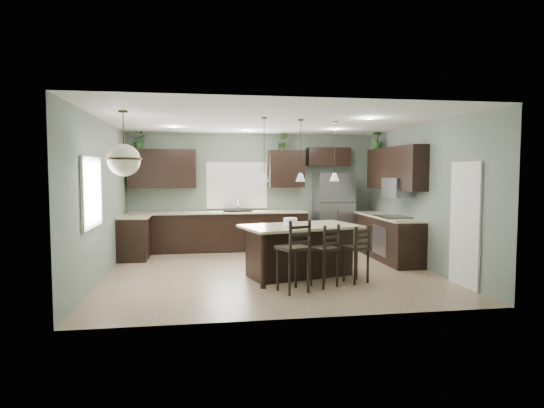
{
  "coord_description": "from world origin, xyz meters",
  "views": [
    {
      "loc": [
        -1.27,
        -8.31,
        1.87
      ],
      "look_at": [
        0.1,
        0.4,
        1.25
      ],
      "focal_mm": 30.0,
      "sensor_mm": 36.0,
      "label": 1
    }
  ],
  "objects_px": {
    "kitchen_island": "(300,251)",
    "bar_stool_left": "(293,256)",
    "bar_stool_center": "(324,255)",
    "bar_stool_right": "(356,254)",
    "refrigerator": "(333,211)",
    "serving_dish": "(290,222)",
    "plant_back_left": "(140,140)"
  },
  "relations": [
    {
      "from": "kitchen_island",
      "to": "bar_stool_left",
      "type": "height_order",
      "value": "bar_stool_left"
    },
    {
      "from": "bar_stool_center",
      "to": "bar_stool_right",
      "type": "relative_size",
      "value": 1.05
    },
    {
      "from": "kitchen_island",
      "to": "refrigerator",
      "type": "bearing_deg",
      "value": 47.68
    },
    {
      "from": "refrigerator",
      "to": "bar_stool_left",
      "type": "distance_m",
      "value": 4.29
    },
    {
      "from": "refrigerator",
      "to": "bar_stool_left",
      "type": "relative_size",
      "value": 1.62
    },
    {
      "from": "kitchen_island",
      "to": "bar_stool_center",
      "type": "height_order",
      "value": "bar_stool_center"
    },
    {
      "from": "kitchen_island",
      "to": "serving_dish",
      "type": "relative_size",
      "value": 8.39
    },
    {
      "from": "kitchen_island",
      "to": "serving_dish",
      "type": "height_order",
      "value": "serving_dish"
    },
    {
      "from": "kitchen_island",
      "to": "bar_stool_left",
      "type": "relative_size",
      "value": 1.76
    },
    {
      "from": "refrigerator",
      "to": "plant_back_left",
      "type": "xyz_separation_m",
      "value": [
        -4.58,
        0.15,
        1.67
      ]
    },
    {
      "from": "refrigerator",
      "to": "kitchen_island",
      "type": "xyz_separation_m",
      "value": [
        -1.46,
        -2.85,
        -0.46
      ]
    },
    {
      "from": "refrigerator",
      "to": "bar_stool_center",
      "type": "xyz_separation_m",
      "value": [
        -1.23,
        -3.62,
        -0.41
      ]
    },
    {
      "from": "refrigerator",
      "to": "bar_stool_center",
      "type": "relative_size",
      "value": 1.79
    },
    {
      "from": "bar_stool_center",
      "to": "plant_back_left",
      "type": "xyz_separation_m",
      "value": [
        -3.35,
        3.78,
        2.08
      ]
    },
    {
      "from": "kitchen_island",
      "to": "bar_stool_right",
      "type": "relative_size",
      "value": 2.06
    },
    {
      "from": "refrigerator",
      "to": "bar_stool_right",
      "type": "bearing_deg",
      "value": -100.38
    },
    {
      "from": "refrigerator",
      "to": "plant_back_left",
      "type": "distance_m",
      "value": 4.88
    },
    {
      "from": "bar_stool_center",
      "to": "refrigerator",
      "type": "bearing_deg",
      "value": 43.83
    },
    {
      "from": "serving_dish",
      "to": "kitchen_island",
      "type": "bearing_deg",
      "value": 15.16
    },
    {
      "from": "bar_stool_left",
      "to": "plant_back_left",
      "type": "relative_size",
      "value": 2.86
    },
    {
      "from": "refrigerator",
      "to": "bar_stool_left",
      "type": "xyz_separation_m",
      "value": [
        -1.81,
        -3.87,
        -0.35
      ]
    },
    {
      "from": "bar_stool_right",
      "to": "refrigerator",
      "type": "bearing_deg",
      "value": 58.12
    },
    {
      "from": "bar_stool_center",
      "to": "serving_dish",
      "type": "bearing_deg",
      "value": 92.82
    },
    {
      "from": "bar_stool_center",
      "to": "plant_back_left",
      "type": "distance_m",
      "value": 5.46
    },
    {
      "from": "kitchen_island",
      "to": "serving_dish",
      "type": "xyz_separation_m",
      "value": [
        -0.19,
        -0.05,
        0.53
      ]
    },
    {
      "from": "bar_stool_center",
      "to": "bar_stool_right",
      "type": "height_order",
      "value": "bar_stool_center"
    },
    {
      "from": "bar_stool_left",
      "to": "plant_back_left",
      "type": "height_order",
      "value": "plant_back_left"
    },
    {
      "from": "kitchen_island",
      "to": "plant_back_left",
      "type": "xyz_separation_m",
      "value": [
        -3.12,
        3.0,
        2.14
      ]
    },
    {
      "from": "bar_stool_left",
      "to": "bar_stool_center",
      "type": "relative_size",
      "value": 1.11
    },
    {
      "from": "serving_dish",
      "to": "bar_stool_right",
      "type": "xyz_separation_m",
      "value": [
        1.02,
        -0.54,
        -0.51
      ]
    },
    {
      "from": "serving_dish",
      "to": "bar_stool_center",
      "type": "height_order",
      "value": "serving_dish"
    },
    {
      "from": "kitchen_island",
      "to": "bar_stool_center",
      "type": "bearing_deg",
      "value": -88.85
    }
  ]
}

